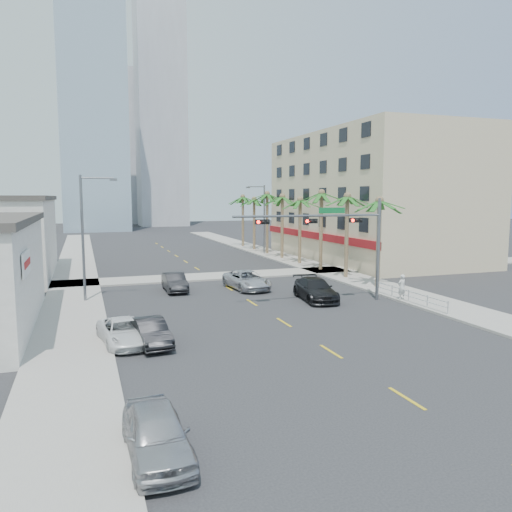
{
  "coord_description": "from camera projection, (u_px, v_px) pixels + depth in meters",
  "views": [
    {
      "loc": [
        -11.18,
        -22.99,
        7.47
      ],
      "look_at": [
        -0.15,
        8.67,
        3.5
      ],
      "focal_mm": 35.0,
      "sensor_mm": 36.0,
      "label": 1
    }
  ],
  "objects": [
    {
      "name": "car_parked_mid",
      "position": [
        151.0,
        332.0,
        25.19
      ],
      "size": [
        1.85,
        4.23,
        1.35
      ],
      "primitive_type": "imported",
      "rotation": [
        0.0,
        0.0,
        0.1
      ],
      "color": "black",
      "rests_on": "ground"
    },
    {
      "name": "palm_tree_6",
      "position": [
        254.0,
        200.0,
        69.56
      ],
      "size": [
        4.8,
        4.8,
        7.8
      ],
      "color": "brown",
      "rests_on": "ground"
    },
    {
      "name": "streetlight_left",
      "position": [
        86.0,
        232.0,
        35.04
      ],
      "size": [
        2.55,
        0.25,
        9.0
      ],
      "color": "slate",
      "rests_on": "ground"
    },
    {
      "name": "palm_tree_7",
      "position": [
        243.0,
        197.0,
        74.4
      ],
      "size": [
        4.8,
        4.8,
        8.16
      ],
      "color": "brown",
      "rests_on": "ground"
    },
    {
      "name": "palm_tree_1",
      "position": [
        347.0,
        198.0,
        45.14
      ],
      "size": [
        4.8,
        4.8,
        8.16
      ],
      "color": "brown",
      "rests_on": "ground"
    },
    {
      "name": "tower_far_center",
      "position": [
        110.0,
        149.0,
        139.87
      ],
      "size": [
        16.0,
        16.0,
        42.0
      ],
      "primitive_type": "cube",
      "color": "#ADADB2",
      "rests_on": "ground"
    },
    {
      "name": "guardrail",
      "position": [
        409.0,
        294.0,
        35.0
      ],
      "size": [
        0.08,
        8.08,
        1.0
      ],
      "color": "silver",
      "rests_on": "ground"
    },
    {
      "name": "palm_tree_3",
      "position": [
        300.0,
        201.0,
        54.93
      ],
      "size": [
        4.8,
        4.8,
        7.8
      ],
      "color": "brown",
      "rests_on": "ground"
    },
    {
      "name": "palm_tree_2",
      "position": [
        322.0,
        194.0,
        49.97
      ],
      "size": [
        4.8,
        4.8,
        8.52
      ],
      "color": "brown",
      "rests_on": "ground"
    },
    {
      "name": "palm_tree_0",
      "position": [
        380.0,
        202.0,
        40.3
      ],
      "size": [
        4.8,
        4.8,
        7.8
      ],
      "color": "brown",
      "rests_on": "ground"
    },
    {
      "name": "sidewalk_right",
      "position": [
        335.0,
        273.0,
        48.76
      ],
      "size": [
        4.0,
        120.0,
        0.15
      ],
      "primitive_type": "cube",
      "color": "gray",
      "rests_on": "ground"
    },
    {
      "name": "building_right",
      "position": [
        370.0,
        197.0,
        60.53
      ],
      "size": [
        15.25,
        28.0,
        15.0
      ],
      "color": "beige",
      "rests_on": "ground"
    },
    {
      "name": "traffic_signal_mast",
      "position": [
        339.0,
        232.0,
        34.84
      ],
      "size": [
        11.12,
        0.54,
        7.2
      ],
      "color": "slate",
      "rests_on": "ground"
    },
    {
      "name": "car_parked_near",
      "position": [
        157.0,
        433.0,
        14.29
      ],
      "size": [
        1.81,
        4.34,
        1.47
      ],
      "primitive_type": "imported",
      "rotation": [
        0.0,
        0.0,
        0.02
      ],
      "color": "#ABABB0",
      "rests_on": "ground"
    },
    {
      "name": "car_parked_far",
      "position": [
        124.0,
        332.0,
        25.36
      ],
      "size": [
        2.73,
        4.89,
        1.29
      ],
      "primitive_type": "imported",
      "rotation": [
        0.0,
        0.0,
        0.13
      ],
      "color": "white",
      "rests_on": "ground"
    },
    {
      "name": "car_lane_right",
      "position": [
        315.0,
        289.0,
        36.29
      ],
      "size": [
        2.82,
        5.63,
        1.57
      ],
      "primitive_type": "imported",
      "rotation": [
        0.0,
        0.0,
        -0.12
      ],
      "color": "black",
      "rests_on": "ground"
    },
    {
      "name": "palm_tree_4",
      "position": [
        282.0,
        197.0,
        59.77
      ],
      "size": [
        4.8,
        4.8,
        8.16
      ],
      "color": "brown",
      "rests_on": "ground"
    },
    {
      "name": "streetlight_right",
      "position": [
        263.0,
        216.0,
        64.73
      ],
      "size": [
        2.55,
        0.25,
        9.0
      ],
      "color": "slate",
      "rests_on": "ground"
    },
    {
      "name": "sidewalk_left",
      "position": [
        75.0,
        288.0,
        40.92
      ],
      "size": [
        4.0,
        120.0,
        0.15
      ],
      "primitive_type": "cube",
      "color": "gray",
      "rests_on": "ground"
    },
    {
      "name": "pedestrian",
      "position": [
        402.0,
        287.0,
        35.76
      ],
      "size": [
        0.73,
        0.55,
        1.81
      ],
      "primitive_type": "imported",
      "rotation": [
        0.0,
        0.0,
        3.32
      ],
      "color": "silver",
      "rests_on": "sidewalk_right"
    },
    {
      "name": "car_lane_left",
      "position": [
        175.0,
        282.0,
        39.71
      ],
      "size": [
        1.58,
        4.45,
        1.46
      ],
      "primitive_type": "imported",
      "rotation": [
        0.0,
        0.0,
        -0.01
      ],
      "color": "black",
      "rests_on": "ground"
    },
    {
      "name": "palm_tree_5",
      "position": [
        267.0,
        195.0,
        64.6
      ],
      "size": [
        4.8,
        4.8,
        8.52
      ],
      "color": "brown",
      "rests_on": "ground"
    },
    {
      "name": "tower_far_right",
      "position": [
        160.0,
        109.0,
        128.67
      ],
      "size": [
        12.0,
        12.0,
        60.0
      ],
      "primitive_type": "cube",
      "color": "#ADADB2",
      "rests_on": "ground"
    },
    {
      "name": "sidewalk_cross",
      "position": [
        211.0,
        276.0,
        46.72
      ],
      "size": [
        80.0,
        4.0,
        0.15
      ],
      "primitive_type": "cube",
      "color": "gray",
      "rests_on": "ground"
    },
    {
      "name": "ground",
      "position": [
        313.0,
        341.0,
        26.09
      ],
      "size": [
        260.0,
        260.0,
        0.0
      ],
      "primitive_type": "plane",
      "color": "#262628",
      "rests_on": "ground"
    },
    {
      "name": "tower_far_left",
      "position": [
        94.0,
        122.0,
        109.75
      ],
      "size": [
        14.0,
        14.0,
        48.0
      ],
      "primitive_type": "cube",
      "color": "#99B2C6",
      "rests_on": "ground"
    },
    {
      "name": "car_lane_center",
      "position": [
        247.0,
        280.0,
        40.59
      ],
      "size": [
        3.02,
        5.66,
        1.51
      ],
      "primitive_type": "imported",
      "rotation": [
        0.0,
        0.0,
        0.1
      ],
      "color": "silver",
      "rests_on": "ground"
    }
  ]
}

